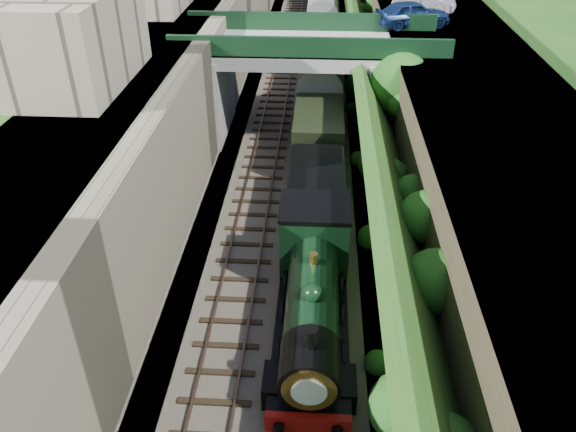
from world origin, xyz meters
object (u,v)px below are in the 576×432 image
at_px(car_silver, 424,1).
at_px(tender, 316,200).
at_px(car_blue, 412,14).
at_px(locomotive, 312,295).
at_px(road_bridge, 316,76).
at_px(tree, 403,87).

distance_m(car_silver, tender, 20.97).
xyz_separation_m(car_blue, car_silver, (1.39, 4.36, -0.11)).
height_order(locomotive, tender, locomotive).
bearing_deg(tender, road_bridge, 91.35).
relative_size(road_bridge, locomotive, 1.56).
relative_size(locomotive, tender, 1.70).
height_order(road_bridge, locomotive, road_bridge).
xyz_separation_m(car_silver, tender, (-7.22, -18.94, -5.35)).
bearing_deg(car_blue, locomotive, 147.63).
xyz_separation_m(car_blue, tender, (-5.84, -14.59, -5.46)).
bearing_deg(car_silver, car_blue, -178.35).
distance_m(locomotive, tender, 7.37).
height_order(tree, locomotive, tree).
relative_size(road_bridge, tree, 2.42).
bearing_deg(locomotive, car_silver, 74.65).
height_order(car_blue, locomotive, car_blue).
relative_size(car_blue, tender, 0.81).
distance_m(car_silver, locomotive, 27.75).
relative_size(road_bridge, car_silver, 3.68).
distance_m(road_bridge, car_silver, 11.38).
relative_size(road_bridge, car_blue, 3.30).
bearing_deg(locomotive, car_blue, 75.11).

